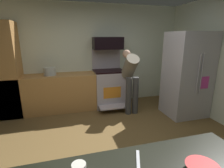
% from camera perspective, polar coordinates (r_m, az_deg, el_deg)
% --- Properties ---
extents(ground_plane, '(5.20, 4.80, 0.02)m').
position_cam_1_polar(ground_plane, '(2.94, -0.07, -22.09)').
color(ground_plane, brown).
extents(wall_back, '(5.20, 0.12, 2.60)m').
position_cam_1_polar(wall_back, '(4.66, -7.82, 9.33)').
color(wall_back, silver).
rests_on(wall_back, ground).
extents(lower_cabinet_run, '(2.40, 0.60, 0.90)m').
position_cam_1_polar(lower_cabinet_run, '(4.44, -18.36, -2.84)').
color(lower_cabinet_run, '#BF8648').
rests_on(lower_cabinet_run, ground).
extents(cabinet_column, '(0.60, 0.60, 2.10)m').
position_cam_1_polar(cabinet_column, '(4.48, -31.89, 3.69)').
color(cabinet_column, '#BF8648').
rests_on(cabinet_column, ground).
extents(oven_range, '(0.76, 0.94, 1.47)m').
position_cam_1_polar(oven_range, '(4.53, -1.04, -0.93)').
color(oven_range, '#BFB5BD').
rests_on(oven_range, ground).
extents(microwave, '(0.74, 0.38, 0.30)m').
position_cam_1_polar(microwave, '(4.45, -1.41, 13.36)').
color(microwave, black).
rests_on(microwave, oven_range).
extents(refrigerator, '(0.88, 0.76, 1.89)m').
position_cam_1_polar(refrigerator, '(4.25, 23.58, 2.74)').
color(refrigerator, silver).
rests_on(refrigerator, ground).
extents(person_cook, '(0.31, 0.65, 1.48)m').
position_cam_1_polar(person_cook, '(4.08, 6.09, 2.59)').
color(person_cook, '#414141').
rests_on(person_cook, ground).
extents(knife_chef, '(0.11, 0.23, 0.01)m').
position_cam_1_polar(knife_chef, '(1.38, 8.65, -23.96)').
color(knife_chef, '#B7BABF').
rests_on(knife_chef, counter_island).
extents(stock_pot, '(0.29, 0.29, 0.19)m').
position_cam_1_polar(stock_pot, '(4.32, -19.94, 3.99)').
color(stock_pot, '#B8BFB8').
rests_on(stock_pot, lower_cabinet_run).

